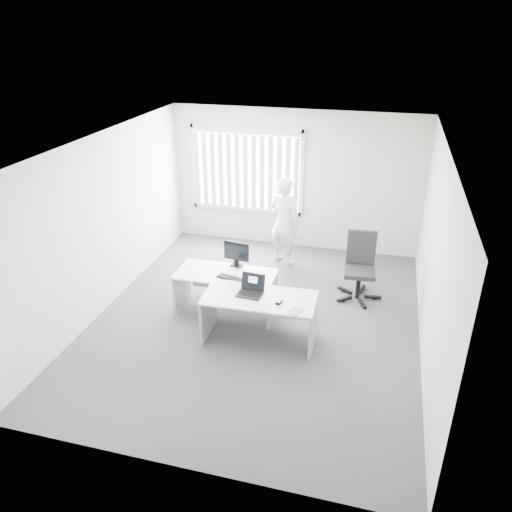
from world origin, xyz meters
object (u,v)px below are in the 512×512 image
(desk_far, at_px, (226,284))
(monitor, at_px, (236,254))
(laptop, at_px, (249,287))
(office_chair, at_px, (359,278))
(person, at_px, (284,221))
(desk_near, at_px, (259,309))

(desk_far, height_order, monitor, monitor)
(laptop, bearing_deg, office_chair, 53.45)
(person, xyz_separation_m, monitor, (-0.42, -1.74, 0.07))
(office_chair, xyz_separation_m, person, (-1.51, 0.97, 0.50))
(desk_near, distance_m, person, 2.67)
(desk_near, distance_m, monitor, 1.16)
(monitor, bearing_deg, laptop, -55.54)
(desk_near, height_order, person, person)
(desk_near, relative_size, desk_far, 1.05)
(desk_far, relative_size, person, 0.91)
(desk_near, xyz_separation_m, person, (-0.20, 2.64, 0.33))
(office_chair, xyz_separation_m, monitor, (-1.93, -0.77, 0.57))
(desk_far, xyz_separation_m, person, (0.51, 2.03, 0.35))
(desk_far, distance_m, person, 2.12)
(desk_far, bearing_deg, person, 75.45)
(person, distance_m, laptop, 2.64)
(desk_near, xyz_separation_m, monitor, (-0.62, 0.90, 0.39))
(person, xyz_separation_m, laptop, (0.05, -2.64, 0.02))
(desk_far, distance_m, laptop, 0.90)
(office_chair, bearing_deg, desk_far, -157.26)
(desk_near, bearing_deg, person, 92.75)
(desk_far, distance_m, monitor, 0.51)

